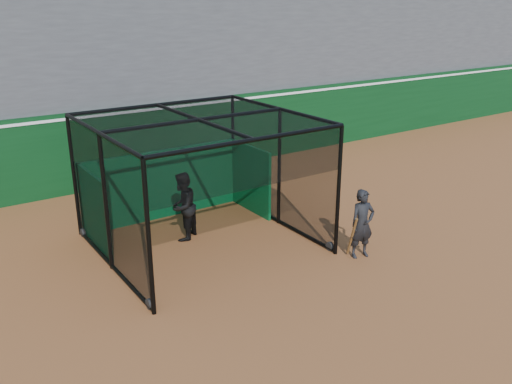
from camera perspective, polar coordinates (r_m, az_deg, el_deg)
ground at (r=11.30m, az=1.34°, el=-10.55°), size 120.00×120.00×0.00m
outfield_wall at (r=17.94m, az=-14.65°, el=4.78°), size 50.00×0.50×2.50m
grandstand at (r=21.03m, az=-19.12°, el=15.27°), size 50.00×7.85×8.95m
batting_cage at (r=12.93m, az=-5.86°, el=0.84°), size 4.73×4.62×3.09m
batter at (r=13.48m, az=-7.71°, el=-1.52°), size 1.06×1.03×1.73m
on_deck_player at (r=12.68m, az=11.11°, el=-3.32°), size 0.67×0.51×1.64m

